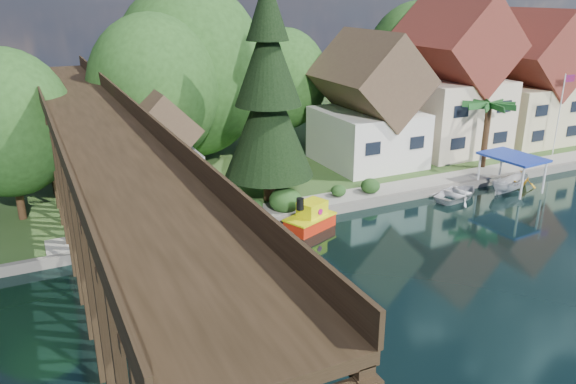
% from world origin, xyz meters
% --- Properties ---
extents(ground, '(140.00, 140.00, 0.00)m').
position_xyz_m(ground, '(0.00, 0.00, 0.00)').
color(ground, black).
rests_on(ground, ground).
extents(bank, '(140.00, 52.00, 0.50)m').
position_xyz_m(bank, '(0.00, 34.00, 0.25)').
color(bank, '#2F4F1F').
rests_on(bank, ground).
extents(seawall, '(60.00, 0.40, 0.62)m').
position_xyz_m(seawall, '(4.00, 8.00, 0.31)').
color(seawall, slate).
rests_on(seawall, ground).
extents(promenade, '(50.00, 2.60, 0.06)m').
position_xyz_m(promenade, '(6.00, 9.30, 0.53)').
color(promenade, gray).
rests_on(promenade, bank).
extents(trestle_bridge, '(4.12, 44.18, 9.30)m').
position_xyz_m(trestle_bridge, '(-16.00, 5.17, 5.35)').
color(trestle_bridge, black).
rests_on(trestle_bridge, ground).
extents(house_left, '(7.64, 8.64, 11.02)m').
position_xyz_m(house_left, '(7.00, 16.00, 5.14)').
color(house_left, white).
rests_on(house_left, bank).
extents(house_center, '(8.65, 9.18, 13.89)m').
position_xyz_m(house_center, '(16.00, 16.50, 6.42)').
color(house_center, beige).
rests_on(house_center, bank).
extents(house_right, '(8.15, 8.64, 12.45)m').
position_xyz_m(house_right, '(25.00, 16.00, 5.78)').
color(house_right, beige).
rests_on(house_right, bank).
extents(shed, '(5.09, 5.40, 7.85)m').
position_xyz_m(shed, '(-11.00, 14.50, 3.83)').
color(shed, white).
rests_on(shed, bank).
extents(bg_trees, '(49.90, 13.30, 10.57)m').
position_xyz_m(bg_trees, '(1.00, 21.25, 7.29)').
color(bg_trees, '#382314').
rests_on(bg_trees, bank).
extents(shrubs, '(15.76, 2.47, 1.70)m').
position_xyz_m(shrubs, '(-4.60, 9.26, 1.23)').
color(shrubs, '#1C4418').
rests_on(shrubs, bank).
extents(conifer, '(6.13, 6.13, 15.10)m').
position_xyz_m(conifer, '(-4.15, 11.29, 7.77)').
color(conifer, '#382314').
rests_on(conifer, bank).
extents(palm_tree, '(5.15, 5.15, 5.82)m').
position_xyz_m(palm_tree, '(14.99, 10.60, 5.58)').
color(palm_tree, '#382314').
rests_on(palm_tree, bank).
extents(flagpole, '(1.13, 0.17, 7.21)m').
position_xyz_m(flagpole, '(23.60, 10.69, 4.92)').
color(flagpole, white).
rests_on(flagpole, bank).
extents(tugboat, '(3.77, 2.95, 2.42)m').
position_xyz_m(tugboat, '(-3.41, 6.49, 0.72)').
color(tugboat, red).
rests_on(tugboat, ground).
extents(boat_white_a, '(5.09, 4.26, 0.91)m').
position_xyz_m(boat_white_a, '(9.05, 6.77, 0.45)').
color(boat_white_a, white).
rests_on(boat_white_a, ground).
extents(boat_canopy, '(3.69, 4.70, 2.86)m').
position_xyz_m(boat_canopy, '(13.44, 6.11, 1.23)').
color(boat_canopy, silver).
rests_on(boat_canopy, ground).
extents(boat_yellow, '(3.47, 3.31, 1.43)m').
position_xyz_m(boat_yellow, '(15.33, 6.76, 0.71)').
color(boat_yellow, orange).
rests_on(boat_yellow, ground).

